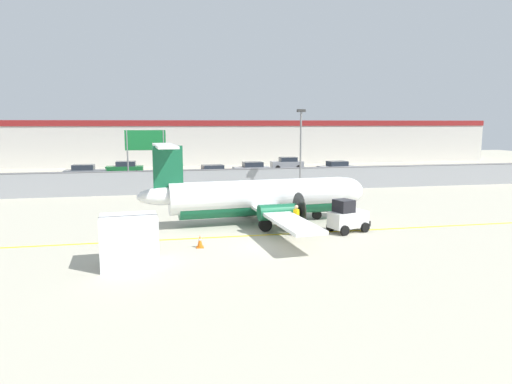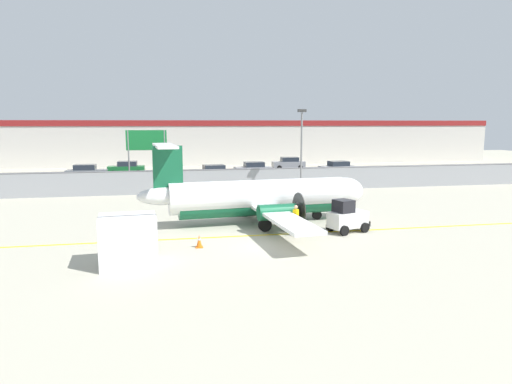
{
  "view_description": "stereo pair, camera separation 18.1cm",
  "coord_description": "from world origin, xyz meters",
  "px_view_note": "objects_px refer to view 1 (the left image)",
  "views": [
    {
      "loc": [
        -5.4,
        -21.99,
        6.14
      ],
      "look_at": [
        0.23,
        6.03,
        1.8
      ],
      "focal_mm": 32.0,
      "sensor_mm": 36.0,
      "label": 1
    },
    {
      "loc": [
        -5.23,
        -22.03,
        6.14
      ],
      "look_at": [
        0.23,
        6.03,
        1.8
      ],
      "focal_mm": 32.0,
      "sensor_mm": 36.0,
      "label": 2
    }
  ],
  "objects_px": {
    "ground_crew_worker": "(296,218)",
    "apron_light_pole": "(301,145)",
    "highway_sign": "(146,145)",
    "cargo_container": "(129,241)",
    "baggage_tug": "(347,217)",
    "parked_car_2": "(167,174)",
    "parked_car_3": "(214,172)",
    "traffic_cone_near_right": "(279,220)",
    "traffic_cone_far_left": "(367,217)",
    "commuter_airplane": "(263,197)",
    "parked_car_0": "(85,172)",
    "parked_car_1": "(125,168)",
    "parked_car_6": "(336,168)",
    "parked_car_4": "(252,169)",
    "parked_car_5": "(287,163)",
    "traffic_cone_far_right": "(200,241)",
    "traffic_cone_near_left": "(345,217)"
  },
  "relations": [
    {
      "from": "parked_car_2",
      "to": "parked_car_5",
      "type": "xyz_separation_m",
      "value": [
        15.62,
        9.87,
        0.0
      ]
    },
    {
      "from": "parked_car_5",
      "to": "ground_crew_worker",
      "type": "bearing_deg",
      "value": 77.37
    },
    {
      "from": "traffic_cone_near_left",
      "to": "parked_car_6",
      "type": "bearing_deg",
      "value": 69.95
    },
    {
      "from": "cargo_container",
      "to": "highway_sign",
      "type": "bearing_deg",
      "value": 85.3
    },
    {
      "from": "cargo_container",
      "to": "parked_car_4",
      "type": "relative_size",
      "value": 0.6
    },
    {
      "from": "parked_car_5",
      "to": "baggage_tug",
      "type": "bearing_deg",
      "value": 82.25
    },
    {
      "from": "parked_car_4",
      "to": "apron_light_pole",
      "type": "distance_m",
      "value": 14.71
    },
    {
      "from": "traffic_cone_near_right",
      "to": "parked_car_4",
      "type": "relative_size",
      "value": 0.15
    },
    {
      "from": "traffic_cone_near_left",
      "to": "parked_car_1",
      "type": "relative_size",
      "value": 0.15
    },
    {
      "from": "parked_car_2",
      "to": "parked_car_3",
      "type": "distance_m",
      "value": 4.99
    },
    {
      "from": "baggage_tug",
      "to": "parked_car_3",
      "type": "height_order",
      "value": "baggage_tug"
    },
    {
      "from": "traffic_cone_near_left",
      "to": "parked_car_6",
      "type": "xyz_separation_m",
      "value": [
        8.81,
        24.14,
        0.58
      ]
    },
    {
      "from": "cargo_container",
      "to": "highway_sign",
      "type": "xyz_separation_m",
      "value": [
        -0.04,
        22.5,
        3.04
      ]
    },
    {
      "from": "commuter_airplane",
      "to": "traffic_cone_near_right",
      "type": "bearing_deg",
      "value": -50.53
    },
    {
      "from": "ground_crew_worker",
      "to": "traffic_cone_near_right",
      "type": "bearing_deg",
      "value": -77.81
    },
    {
      "from": "baggage_tug",
      "to": "parked_car_2",
      "type": "height_order",
      "value": "baggage_tug"
    },
    {
      "from": "cargo_container",
      "to": "apron_light_pole",
      "type": "relative_size",
      "value": 0.35
    },
    {
      "from": "parked_car_4",
      "to": "traffic_cone_near_right",
      "type": "bearing_deg",
      "value": 80.27
    },
    {
      "from": "ground_crew_worker",
      "to": "traffic_cone_far_left",
      "type": "relative_size",
      "value": 2.66
    },
    {
      "from": "traffic_cone_far_left",
      "to": "highway_sign",
      "type": "xyz_separation_m",
      "value": [
        -14.0,
        16.19,
        3.83
      ]
    },
    {
      "from": "parked_car_3",
      "to": "parked_car_4",
      "type": "height_order",
      "value": "same"
    },
    {
      "from": "traffic_cone_near_left",
      "to": "apron_light_pole",
      "type": "relative_size",
      "value": 0.09
    },
    {
      "from": "ground_crew_worker",
      "to": "apron_light_pole",
      "type": "height_order",
      "value": "apron_light_pole"
    },
    {
      "from": "cargo_container",
      "to": "traffic_cone_near_left",
      "type": "relative_size",
      "value": 4.0
    },
    {
      "from": "ground_crew_worker",
      "to": "parked_car_5",
      "type": "xyz_separation_m",
      "value": [
        8.8,
        34.13,
        -0.06
      ]
    },
    {
      "from": "parked_car_2",
      "to": "cargo_container",
      "type": "bearing_deg",
      "value": -88.04
    },
    {
      "from": "parked_car_0",
      "to": "parked_car_1",
      "type": "bearing_deg",
      "value": 42.55
    },
    {
      "from": "traffic_cone_far_right",
      "to": "parked_car_5",
      "type": "xyz_separation_m",
      "value": [
        14.19,
        35.62,
        0.58
      ]
    },
    {
      "from": "commuter_airplane",
      "to": "parked_car_0",
      "type": "relative_size",
      "value": 3.82
    },
    {
      "from": "parked_car_3",
      "to": "highway_sign",
      "type": "height_order",
      "value": "highway_sign"
    },
    {
      "from": "apron_light_pole",
      "to": "parked_car_4",
      "type": "bearing_deg",
      "value": 95.96
    },
    {
      "from": "traffic_cone_far_right",
      "to": "parked_car_3",
      "type": "xyz_separation_m",
      "value": [
        3.52,
        26.37,
        0.58
      ]
    },
    {
      "from": "parked_car_6",
      "to": "commuter_airplane",
      "type": "bearing_deg",
      "value": 53.93
    },
    {
      "from": "parked_car_0",
      "to": "parked_car_2",
      "type": "height_order",
      "value": "same"
    },
    {
      "from": "traffic_cone_far_left",
      "to": "parked_car_6",
      "type": "relative_size",
      "value": 0.15
    },
    {
      "from": "parked_car_4",
      "to": "parked_car_0",
      "type": "bearing_deg",
      "value": -3.4
    },
    {
      "from": "parked_car_1",
      "to": "cargo_container",
      "type": "bearing_deg",
      "value": 95.03
    },
    {
      "from": "cargo_container",
      "to": "ground_crew_worker",
      "type": "bearing_deg",
      "value": 18.67
    },
    {
      "from": "traffic_cone_near_right",
      "to": "parked_car_5",
      "type": "relative_size",
      "value": 0.15
    },
    {
      "from": "ground_crew_worker",
      "to": "parked_car_6",
      "type": "distance_m",
      "value": 29.79
    },
    {
      "from": "cargo_container",
      "to": "traffic_cone_far_left",
      "type": "xyz_separation_m",
      "value": [
        13.96,
        6.3,
        -0.79
      ]
    },
    {
      "from": "traffic_cone_near_left",
      "to": "parked_car_2",
      "type": "bearing_deg",
      "value": 116.64
    },
    {
      "from": "traffic_cone_near_right",
      "to": "cargo_container",
      "type": "bearing_deg",
      "value": -142.57
    },
    {
      "from": "traffic_cone_near_right",
      "to": "traffic_cone_far_left",
      "type": "xyz_separation_m",
      "value": [
        5.66,
        -0.04,
        0.0
      ]
    },
    {
      "from": "parked_car_0",
      "to": "parked_car_6",
      "type": "height_order",
      "value": "same"
    },
    {
      "from": "apron_light_pole",
      "to": "highway_sign",
      "type": "xyz_separation_m",
      "value": [
        -12.96,
        5.24,
        -0.16
      ]
    },
    {
      "from": "traffic_cone_near_right",
      "to": "highway_sign",
      "type": "relative_size",
      "value": 0.12
    },
    {
      "from": "baggage_tug",
      "to": "parked_car_6",
      "type": "relative_size",
      "value": 0.59
    },
    {
      "from": "cargo_container",
      "to": "apron_light_pole",
      "type": "distance_m",
      "value": 21.79
    },
    {
      "from": "parked_car_0",
      "to": "highway_sign",
      "type": "xyz_separation_m",
      "value": [
        6.84,
        -9.24,
        3.24
      ]
    }
  ]
}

